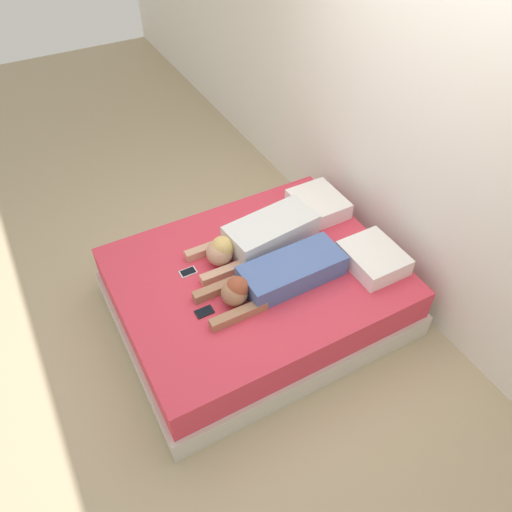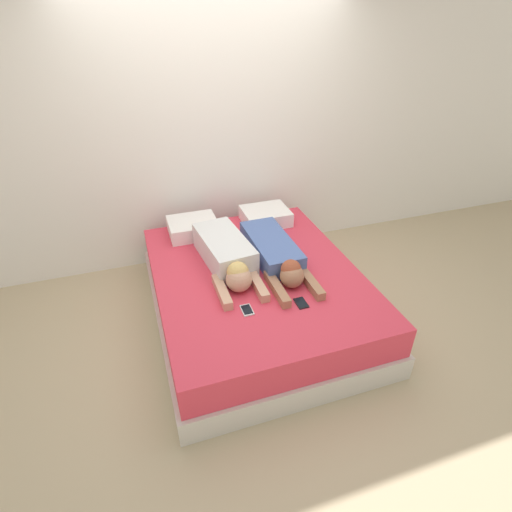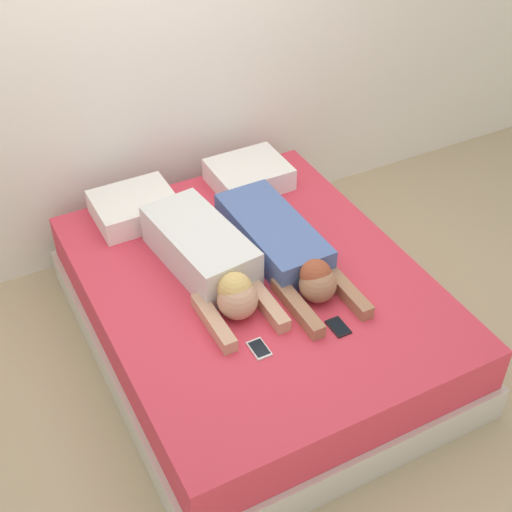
{
  "view_description": "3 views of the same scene",
  "coord_description": "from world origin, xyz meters",
  "px_view_note": "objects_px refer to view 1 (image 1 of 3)",
  "views": [
    {
      "loc": [
        2.28,
        -1.25,
        3.16
      ],
      "look_at": [
        0.0,
        0.0,
        0.62
      ],
      "focal_mm": 35.0,
      "sensor_mm": 36.0,
      "label": 1
    },
    {
      "loc": [
        -0.87,
        -2.59,
        2.37
      ],
      "look_at": [
        0.0,
        0.0,
        0.62
      ],
      "focal_mm": 28.0,
      "sensor_mm": 36.0,
      "label": 2
    },
    {
      "loc": [
        -1.3,
        -2.48,
        2.94
      ],
      "look_at": [
        0.0,
        0.0,
        0.62
      ],
      "focal_mm": 50.0,
      "sensor_mm": 36.0,
      "label": 3
    }
  ],
  "objects_px": {
    "cell_phone_right": "(204,312)",
    "pillow_head_right": "(373,258)",
    "person_left": "(259,237)",
    "person_right": "(277,276)",
    "cell_phone_left": "(188,272)",
    "bed": "(256,292)",
    "pillow_head_left": "(318,204)"
  },
  "relations": [
    {
      "from": "person_left",
      "to": "cell_phone_right",
      "type": "height_order",
      "value": "person_left"
    },
    {
      "from": "pillow_head_right",
      "to": "person_right",
      "type": "xyz_separation_m",
      "value": [
        -0.17,
        -0.74,
        0.02
      ]
    },
    {
      "from": "pillow_head_right",
      "to": "person_left",
      "type": "relative_size",
      "value": 0.44
    },
    {
      "from": "cell_phone_right",
      "to": "bed",
      "type": "bearing_deg",
      "value": 109.85
    },
    {
      "from": "bed",
      "to": "person_right",
      "type": "bearing_deg",
      "value": 17.85
    },
    {
      "from": "pillow_head_left",
      "to": "person_right",
      "type": "height_order",
      "value": "person_right"
    },
    {
      "from": "pillow_head_right",
      "to": "cell_phone_right",
      "type": "bearing_deg",
      "value": -98.14
    },
    {
      "from": "pillow_head_left",
      "to": "bed",
      "type": "bearing_deg",
      "value": -65.15
    },
    {
      "from": "pillow_head_left",
      "to": "cell_phone_right",
      "type": "relative_size",
      "value": 3.62
    },
    {
      "from": "bed",
      "to": "pillow_head_left",
      "type": "distance_m",
      "value": 0.93
    },
    {
      "from": "bed",
      "to": "pillow_head_left",
      "type": "height_order",
      "value": "pillow_head_left"
    },
    {
      "from": "bed",
      "to": "cell_phone_right",
      "type": "height_order",
      "value": "cell_phone_right"
    },
    {
      "from": "pillow_head_left",
      "to": "cell_phone_right",
      "type": "height_order",
      "value": "pillow_head_left"
    },
    {
      "from": "pillow_head_right",
      "to": "person_left",
      "type": "xyz_separation_m",
      "value": [
        -0.58,
        -0.66,
        0.04
      ]
    },
    {
      "from": "person_right",
      "to": "bed",
      "type": "bearing_deg",
      "value": -162.15
    },
    {
      "from": "pillow_head_left",
      "to": "cell_phone_left",
      "type": "height_order",
      "value": "pillow_head_left"
    },
    {
      "from": "cell_phone_left",
      "to": "cell_phone_right",
      "type": "height_order",
      "value": "same"
    },
    {
      "from": "bed",
      "to": "pillow_head_right",
      "type": "xyz_separation_m",
      "value": [
        0.37,
        0.8,
        0.31
      ]
    },
    {
      "from": "pillow_head_left",
      "to": "person_left",
      "type": "bearing_deg",
      "value": -76.01
    },
    {
      "from": "pillow_head_left",
      "to": "person_left",
      "type": "xyz_separation_m",
      "value": [
        0.16,
        -0.66,
        0.04
      ]
    },
    {
      "from": "bed",
      "to": "person_right",
      "type": "relative_size",
      "value": 1.9
    },
    {
      "from": "bed",
      "to": "cell_phone_right",
      "type": "xyz_separation_m",
      "value": [
        0.18,
        -0.51,
        0.25
      ]
    },
    {
      "from": "pillow_head_left",
      "to": "cell_phone_left",
      "type": "relative_size",
      "value": 3.62
    },
    {
      "from": "person_left",
      "to": "cell_phone_right",
      "type": "bearing_deg",
      "value": -58.96
    },
    {
      "from": "cell_phone_right",
      "to": "pillow_head_right",
      "type": "bearing_deg",
      "value": 81.86
    },
    {
      "from": "pillow_head_right",
      "to": "person_left",
      "type": "height_order",
      "value": "person_left"
    },
    {
      "from": "pillow_head_left",
      "to": "cell_phone_right",
      "type": "bearing_deg",
      "value": -67.05
    },
    {
      "from": "pillow_head_left",
      "to": "person_right",
      "type": "relative_size",
      "value": 0.41
    },
    {
      "from": "person_right",
      "to": "cell_phone_left",
      "type": "relative_size",
      "value": 8.78
    },
    {
      "from": "person_right",
      "to": "cell_phone_right",
      "type": "distance_m",
      "value": 0.58
    },
    {
      "from": "pillow_head_left",
      "to": "person_left",
      "type": "height_order",
      "value": "person_left"
    },
    {
      "from": "person_left",
      "to": "person_right",
      "type": "distance_m",
      "value": 0.41
    }
  ]
}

